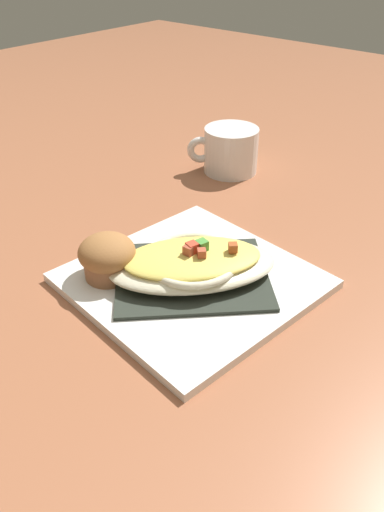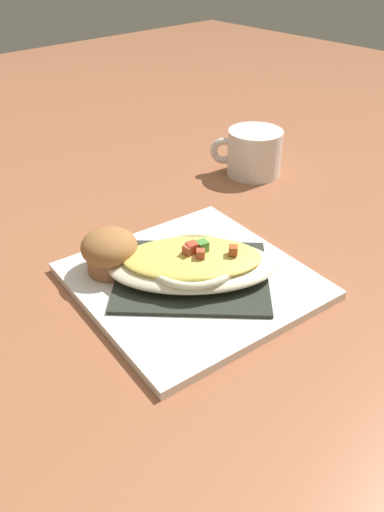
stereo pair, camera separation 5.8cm
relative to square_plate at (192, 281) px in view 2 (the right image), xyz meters
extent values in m
plane|color=#9F5E3E|center=(0.00, 0.00, -0.01)|extent=(2.60, 2.60, 0.00)
cube|color=white|center=(0.00, 0.00, 0.00)|extent=(0.28, 0.28, 0.01)
cube|color=#2C322A|center=(0.00, 0.00, 0.01)|extent=(0.23, 0.23, 0.00)
ellipsoid|color=beige|center=(0.00, 0.00, 0.02)|extent=(0.21, 0.22, 0.02)
torus|color=beige|center=(0.00, 0.00, 0.03)|extent=(0.16, 0.16, 0.01)
ellipsoid|color=#EAD45C|center=(0.00, 0.00, 0.03)|extent=(0.17, 0.18, 0.02)
cube|color=#CE442A|center=(0.00, 0.00, 0.05)|extent=(0.01, 0.01, 0.01)
cube|color=#4B973B|center=(0.01, 0.01, 0.05)|extent=(0.01, 0.01, 0.01)
cube|color=#AC4D23|center=(0.03, 0.03, 0.05)|extent=(0.01, 0.01, 0.01)
cube|color=#AF5035|center=(0.00, -0.01, 0.05)|extent=(0.01, 0.01, 0.01)
cube|color=#B84E32|center=(0.01, 0.00, 0.05)|extent=(0.01, 0.01, 0.01)
cube|color=#DB442C|center=(0.00, 0.00, 0.05)|extent=(0.01, 0.01, 0.01)
cylinder|color=#9D6341|center=(-0.08, -0.06, 0.02)|extent=(0.06, 0.06, 0.02)
ellipsoid|color=#A1693A|center=(-0.08, -0.06, 0.04)|extent=(0.07, 0.07, 0.04)
ellipsoid|color=#4C0F23|center=(-0.08, -0.06, 0.05)|extent=(0.03, 0.03, 0.01)
cylinder|color=white|center=(-0.16, 0.29, 0.03)|extent=(0.09, 0.09, 0.08)
torus|color=white|center=(-0.20, 0.25, 0.03)|extent=(0.04, 0.04, 0.05)
cylinder|color=#4C2D14|center=(-0.16, 0.29, 0.02)|extent=(0.08, 0.08, 0.04)
camera|label=1|loc=(0.32, -0.37, 0.36)|focal=35.81mm
camera|label=2|loc=(0.36, -0.33, 0.36)|focal=35.81mm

